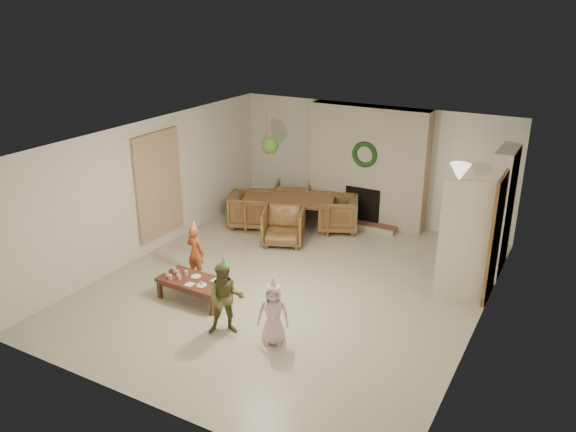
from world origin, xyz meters
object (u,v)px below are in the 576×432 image
Objects in this scene: dining_chair_far at (293,199)px; dining_chair_right at (338,214)px; child_red at (195,252)px; child_plaid at (226,299)px; dining_chair_near at (283,226)px; dining_table at (288,213)px; child_pink at (273,314)px; dining_chair_left at (250,210)px; coffee_table_top at (194,281)px.

dining_chair_right is (1.26, -0.38, 0.00)m from dining_chair_far.
child_red is 1.89m from child_plaid.
dining_chair_near is at bearing -51.34° from dining_chair_right.
dining_table is 2.34× the size of dining_chair_far.
dining_chair_right is (0.65, 1.15, 0.00)m from dining_chair_near.
child_pink is at bearing 156.76° from child_red.
child_red reaches higher than dining_chair_left.
dining_chair_far is 5.10m from child_pink.
dining_table is 0.82m from dining_chair_near.
dining_chair_right is 0.73× the size of child_plaid.
child_red is (-0.47, 0.66, 0.14)m from coffee_table_top.
dining_chair_left is at bearing 45.00° from dining_chair_far.
child_pink is at bearing -12.74° from coffee_table_top.
dining_chair_near is at bearing -103.59° from child_red.
dining_table is 4.28m from child_pink.
child_red reaches higher than coffee_table_top.
dining_table is 3.41m from coffee_table_top.
child_red is 1.03× the size of child_pink.
child_plaid is at bearing -174.11° from dining_chair_left.
dining_chair_far is at bearing 90.00° from dining_chair_near.
child_plaid reaches higher than dining_chair_far.
dining_table is 2.34× the size of dining_chair_left.
dining_chair_near is at bearing 94.49° from child_pink.
dining_chair_far and dining_chair_left have the same top height.
dining_table is at bearing 73.44° from child_plaid.
dining_chair_far and dining_chair_right have the same top height.
dining_chair_left is at bearing -90.00° from dining_chair_right.
dining_chair_left is at bearing -75.80° from child_red.
coffee_table_top is (-0.14, -2.64, -0.04)m from dining_chair_near.
dining_chair_right is at bearing 79.89° from coffee_table_top.
child_pink is at bearing -84.93° from dining_chair_near.
dining_table is at bearing 90.00° from dining_chair_near.
dining_chair_left is at bearing 104.25° from child_pink.
child_pink reaches higher than dining_table.
coffee_table_top is 0.82m from child_red.
dining_chair_near is 1.00× the size of dining_chair_right.
dining_chair_near is at bearing 88.59° from coffee_table_top.
coffee_table_top is at bearing -114.98° from dining_chair_near.
coffee_table_top is 1.24× the size of child_red.
dining_chair_near is 0.69× the size of coffee_table_top.
dining_chair_left is 3.23m from coffee_table_top.
dining_chair_left is at bearing 135.00° from dining_chair_near.
child_plaid is at bearing -95.58° from dining_table.
coffee_table_top is (0.48, -4.17, -0.04)m from dining_chair_far.
coffee_table_top is 1.77m from child_pink.
child_plaid is at bearing -96.97° from dining_chair_near.
dining_chair_near and dining_chair_right have the same top height.
dining_chair_near is 1.16m from dining_chair_left.
dining_chair_left reaches higher than dining_table.
dining_chair_right is 0.88× the size of child_pink.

